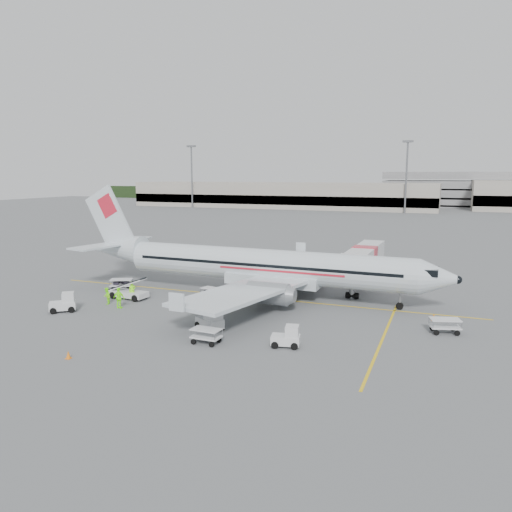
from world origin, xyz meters
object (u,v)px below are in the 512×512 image
at_px(jet_bridge, 364,266).
at_px(tug_mid, 210,319).
at_px(tug_aft, 62,302).
at_px(tug_fore, 286,336).
at_px(aircraft, 265,243).
at_px(belt_loader, 128,285).

height_order(jet_bridge, tug_mid, jet_bridge).
bearing_deg(tug_mid, tug_aft, -149.97).
relative_size(tug_fore, tug_aft, 0.92).
bearing_deg(tug_mid, tug_fore, 16.20).
bearing_deg(aircraft, belt_loader, -152.91).
height_order(belt_loader, tug_mid, belt_loader).
relative_size(aircraft, tug_aft, 17.60).
distance_m(belt_loader, tug_aft, 6.65).
distance_m(aircraft, tug_mid, 12.56).
distance_m(aircraft, jet_bridge, 12.08).
relative_size(jet_bridge, belt_loader, 3.26).
relative_size(tug_mid, tug_aft, 1.03).
distance_m(aircraft, belt_loader, 13.94).
relative_size(aircraft, tug_fore, 19.22).
height_order(aircraft, belt_loader, aircraft).
bearing_deg(jet_bridge, tug_mid, -112.41).
bearing_deg(tug_mid, belt_loader, -177.30).
bearing_deg(tug_mid, aircraft, 118.26).
distance_m(aircraft, tug_aft, 19.40).
relative_size(tug_fore, tug_mid, 0.89).
bearing_deg(belt_loader, jet_bridge, 39.42).
xyz_separation_m(jet_bridge, tug_fore, (-1.99, -21.45, -1.39)).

